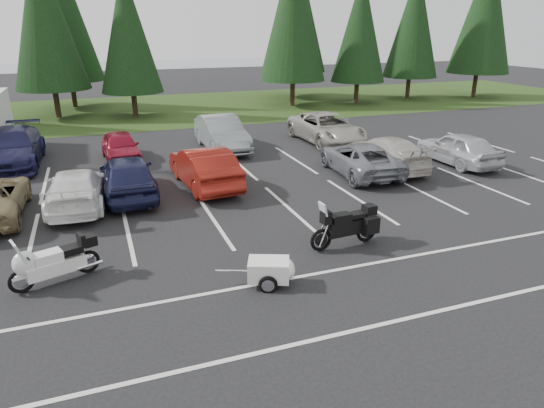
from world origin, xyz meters
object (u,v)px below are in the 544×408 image
(touring_motorcycle, at_px, (54,258))
(car_far_3, at_px, (222,133))
(car_near_8, at_px, (458,148))
(car_far_2, at_px, (121,147))
(car_far_4, at_px, (327,128))
(car_near_5, at_px, (204,167))
(car_near_7, at_px, (386,153))
(car_near_3, at_px, (76,189))
(cargo_trailer, at_px, (269,272))
(car_near_6, at_px, (360,159))
(car_far_1, at_px, (12,148))
(adventure_motorcycle, at_px, (345,222))
(car_near_4, at_px, (128,176))

(touring_motorcycle, bearing_deg, car_far_3, 38.77)
(car_near_8, bearing_deg, car_far_3, -35.95)
(car_far_2, distance_m, car_far_3, 4.98)
(car_near_8, relative_size, car_far_4, 0.78)
(car_near_5, relative_size, car_far_2, 1.23)
(car_near_7, distance_m, car_far_2, 12.07)
(car_far_2, height_order, car_far_3, car_far_3)
(car_near_3, height_order, car_near_5, car_near_5)
(car_near_3, xyz_separation_m, touring_motorcycle, (-0.45, -5.47, -0.00))
(car_near_8, relative_size, cargo_trailer, 3.02)
(car_near_3, bearing_deg, car_near_7, -174.13)
(car_near_6, bearing_deg, touring_motorcycle, 30.51)
(car_near_6, distance_m, car_far_1, 15.30)
(car_near_6, bearing_deg, car_near_3, 5.48)
(car_near_8, bearing_deg, cargo_trailer, 30.48)
(adventure_motorcycle, bearing_deg, cargo_trailer, -159.24)
(car_far_1, relative_size, cargo_trailer, 3.98)
(car_near_8, bearing_deg, car_far_2, -24.05)
(car_far_1, height_order, car_far_3, car_far_3)
(car_far_1, bearing_deg, car_far_3, -0.03)
(car_far_3, distance_m, car_far_4, 5.71)
(car_near_3, distance_m, adventure_motorcycle, 9.36)
(car_near_7, relative_size, car_far_3, 0.96)
(car_near_4, relative_size, cargo_trailer, 3.23)
(car_far_2, bearing_deg, car_near_6, -34.49)
(car_near_5, bearing_deg, car_far_1, -43.14)
(car_near_3, xyz_separation_m, car_far_1, (-2.71, 6.57, 0.16))
(car_far_3, xyz_separation_m, adventure_motorcycle, (0.33, -12.40, -0.10))
(car_near_7, bearing_deg, touring_motorcycle, 24.68)
(car_near_3, xyz_separation_m, car_far_4, (12.52, 5.98, 0.11))
(adventure_motorcycle, bearing_deg, car_far_4, 61.19)
(car_near_6, relative_size, adventure_motorcycle, 2.00)
(car_far_1, xyz_separation_m, car_far_3, (9.52, -0.22, 0.01))
(car_far_2, bearing_deg, car_near_3, -110.43)
(car_far_2, xyz_separation_m, car_far_3, (4.95, 0.47, 0.17))
(car_near_6, height_order, cargo_trailer, car_near_6)
(car_near_8, relative_size, adventure_motorcycle, 1.80)
(car_far_1, bearing_deg, adventure_motorcycle, -50.76)
(car_near_3, distance_m, car_far_3, 9.32)
(car_near_3, bearing_deg, cargo_trailer, 124.36)
(car_near_6, bearing_deg, car_far_1, -20.08)
(car_near_6, distance_m, car_far_3, 7.59)
(car_far_1, height_order, adventure_motorcycle, car_far_1)
(car_near_7, bearing_deg, car_near_6, 13.84)
(car_far_4, distance_m, adventure_motorcycle, 13.18)
(car_far_1, relative_size, adventure_motorcycle, 2.37)
(car_near_4, relative_size, car_near_5, 0.97)
(car_near_4, xyz_separation_m, car_near_7, (10.90, -0.01, -0.08))
(touring_motorcycle, xyz_separation_m, cargo_trailer, (4.83, -1.90, -0.33))
(car_near_4, relative_size, car_far_3, 0.91)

